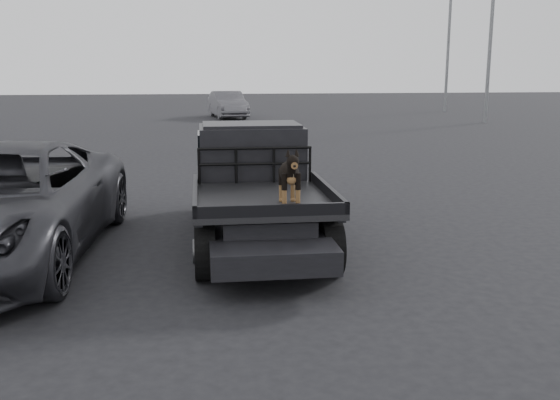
{
  "coord_description": "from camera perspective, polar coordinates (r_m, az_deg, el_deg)",
  "views": [
    {
      "loc": [
        -0.68,
        -7.72,
        2.71
      ],
      "look_at": [
        0.26,
        -0.45,
        1.15
      ],
      "focal_mm": 40.0,
      "sensor_mm": 36.0,
      "label": 1
    }
  ],
  "objects": [
    {
      "name": "dog",
      "position": [
        8.28,
        0.85,
        2.13
      ],
      "size": [
        0.32,
        0.6,
        0.74
      ],
      "primitive_type": null,
      "color": "black",
      "rests_on": "flatbed_ute"
    },
    {
      "name": "ute_cab",
      "position": [
        10.59,
        -2.66,
        4.66
      ],
      "size": [
        1.72,
        1.3,
        0.88
      ],
      "primitive_type": null,
      "color": "black",
      "rests_on": "flatbed_ute"
    },
    {
      "name": "ground",
      "position": [
        8.21,
        -2.21,
        -7.27
      ],
      "size": [
        120.0,
        120.0,
        0.0
      ],
      "primitive_type": "plane",
      "color": "black",
      "rests_on": "ground"
    },
    {
      "name": "flatbed_ute",
      "position": [
        9.82,
        -2.15,
        -1.26
      ],
      "size": [
        2.0,
        5.4,
        0.92
      ],
      "primitive_type": null,
      "color": "black",
      "rests_on": "ground"
    },
    {
      "name": "headache_rack",
      "position": [
        9.87,
        -2.29,
        3.16
      ],
      "size": [
        1.8,
        0.08,
        0.55
      ],
      "primitive_type": null,
      "color": "black",
      "rests_on": "flatbed_ute"
    },
    {
      "name": "distant_car_a",
      "position": [
        34.95,
        -4.79,
        8.69
      ],
      "size": [
        2.15,
        4.58,
        1.45
      ],
      "primitive_type": "imported",
      "rotation": [
        0.0,
        0.0,
        0.14
      ],
      "color": "#545359",
      "rests_on": "ground"
    }
  ]
}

